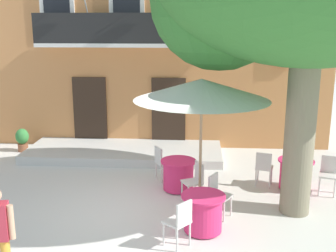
# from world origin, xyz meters

# --- Properties ---
(ground_plane) EXTENTS (120.00, 120.00, 0.00)m
(ground_plane) POSITION_xyz_m (0.00, 0.00, 0.00)
(ground_plane) COLOR silver
(building_facade) EXTENTS (13.00, 5.09, 7.50)m
(building_facade) POSITION_xyz_m (-0.83, 6.99, 3.75)
(building_facade) COLOR #CC844C
(building_facade) RESTS_ON ground
(entrance_step_platform) EXTENTS (5.96, 2.19, 0.25)m
(entrance_step_platform) POSITION_xyz_m (-0.83, 3.90, 0.12)
(entrance_step_platform) COLOR silver
(entrance_step_platform) RESTS_ON ground
(cafe_table_near_tree) EXTENTS (0.86, 0.86, 0.76)m
(cafe_table_near_tree) POSITION_xyz_m (1.54, -0.74, 0.39)
(cafe_table_near_tree) COLOR #E52D66
(cafe_table_near_tree) RESTS_ON ground
(cafe_chair_near_tree_0) EXTENTS (0.54, 0.54, 0.91)m
(cafe_chair_near_tree_0) POSITION_xyz_m (1.84, -0.05, 0.53)
(cafe_chair_near_tree_0) COLOR silver
(cafe_chair_near_tree_0) RESTS_ON ground
(cafe_chair_near_tree_1) EXTENTS (0.56, 0.56, 0.91)m
(cafe_chair_near_tree_1) POSITION_xyz_m (1.11, -1.36, 0.53)
(cafe_chair_near_tree_1) COLOR silver
(cafe_chair_near_tree_1) RESTS_ON ground
(cafe_table_middle) EXTENTS (0.86, 0.86, 0.76)m
(cafe_table_middle) POSITION_xyz_m (0.96, 1.32, 0.39)
(cafe_table_middle) COLOR #E52D66
(cafe_table_middle) RESTS_ON ground
(cafe_chair_middle_0) EXTENTS (0.54, 0.54, 0.91)m
(cafe_chair_middle_0) POSITION_xyz_m (1.37, 0.69, 0.53)
(cafe_chair_middle_0) COLOR silver
(cafe_chair_middle_0) RESTS_ON ground
(cafe_chair_middle_1) EXTENTS (0.55, 0.55, 0.91)m
(cafe_chair_middle_1) POSITION_xyz_m (0.51, 1.93, 0.53)
(cafe_chair_middle_1) COLOR silver
(cafe_chair_middle_1) RESTS_ON ground
(cafe_table_front) EXTENTS (0.86, 0.86, 0.76)m
(cafe_table_front) POSITION_xyz_m (3.81, 1.55, 0.39)
(cafe_table_front) COLOR #E52D66
(cafe_table_front) RESTS_ON ground
(cafe_chair_front_0) EXTENTS (0.51, 0.51, 0.91)m
(cafe_chair_front_0) POSITION_xyz_m (4.54, 1.37, 0.53)
(cafe_chair_front_0) COLOR silver
(cafe_chair_front_0) RESTS_ON ground
(cafe_chair_front_1) EXTENTS (0.50, 0.50, 0.91)m
(cafe_chair_front_1) POSITION_xyz_m (3.07, 1.70, 0.53)
(cafe_chair_front_1) COLOR silver
(cafe_chair_front_1) RESTS_ON ground
(cafe_umbrella) EXTENTS (2.90, 2.90, 2.85)m
(cafe_umbrella) POSITION_xyz_m (1.48, 0.47, 2.61)
(cafe_umbrella) COLOR #997A56
(cafe_umbrella) RESTS_ON ground
(ground_planter_left) EXTENTS (0.41, 0.41, 0.74)m
(ground_planter_left) POSITION_xyz_m (-4.16, 4.17, 0.41)
(ground_planter_left) COLOR #995638
(ground_planter_left) RESTS_ON ground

